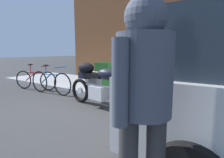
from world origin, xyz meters
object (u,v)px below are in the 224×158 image
Objects in this scene: sandwich_board_sign at (104,75)px; touring_motorcycle at (97,82)px; parked_bicycle at (50,82)px; second_bicycle_by_cafe at (35,79)px; pedestrian_walking at (144,91)px.

touring_motorcycle is at bearing -56.30° from sandwich_board_sign.
touring_motorcycle is at bearing -4.73° from parked_bicycle.
parked_bicycle is at bearing -5.82° from second_bicycle_by_cafe.
parked_bicycle is at bearing 151.28° from pedestrian_walking.
touring_motorcycle is 3.27m from pedestrian_walking.
touring_motorcycle reaches higher than second_bicycle_by_cafe.
pedestrian_walking is 2.01× the size of sandwich_board_sign.
parked_bicycle is 5.10m from pedestrian_walking.
pedestrian_walking is 5.19m from sandwich_board_sign.
sandwich_board_sign reaches higher than second_bicycle_by_cafe.
parked_bicycle is 1.02m from second_bicycle_by_cafe.
pedestrian_walking is (4.43, -2.43, 0.70)m from parked_bicycle.
pedestrian_walking is (2.32, -2.25, 0.48)m from touring_motorcycle.
pedestrian_walking reaches higher than sandwich_board_sign.
touring_motorcycle is 2.52× the size of sandwich_board_sign.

